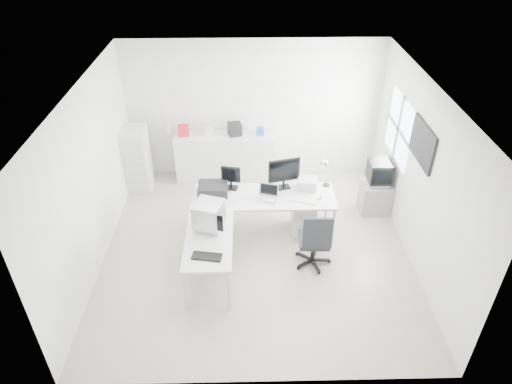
{
  "coord_description": "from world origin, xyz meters",
  "views": [
    {
      "loc": [
        -0.13,
        -5.85,
        5.08
      ],
      "look_at": [
        0.0,
        0.2,
        1.0
      ],
      "focal_mm": 32.0,
      "sensor_mm": 36.0,
      "label": 1
    }
  ],
  "objects_px": {
    "inkjet_printer": "(213,189)",
    "crt_tv": "(379,173)",
    "crt_monitor": "(209,216)",
    "laptop": "(267,194)",
    "lcd_monitor_small": "(231,178)",
    "tv_cabinet": "(375,197)",
    "filing_cabinet": "(137,159)",
    "lcd_monitor_large": "(284,173)",
    "laser_printer": "(307,184)",
    "main_desk": "(263,214)",
    "sideboard": "(226,157)",
    "drawer_pedestal": "(303,215)",
    "side_desk": "(210,258)",
    "office_chair": "(314,237)"
  },
  "relations": [
    {
      "from": "office_chair",
      "to": "crt_monitor",
      "type": "bearing_deg",
      "value": -177.12
    },
    {
      "from": "inkjet_printer",
      "to": "lcd_monitor_small",
      "type": "distance_m",
      "value": 0.36
    },
    {
      "from": "crt_tv",
      "to": "laptop",
      "type": "bearing_deg",
      "value": -161.72
    },
    {
      "from": "crt_monitor",
      "to": "laptop",
      "type": "bearing_deg",
      "value": 57.89
    },
    {
      "from": "side_desk",
      "to": "lcd_monitor_large",
      "type": "relative_size",
      "value": 2.46
    },
    {
      "from": "main_desk",
      "to": "laser_printer",
      "type": "height_order",
      "value": "laser_printer"
    },
    {
      "from": "main_desk",
      "to": "drawer_pedestal",
      "type": "xyz_separation_m",
      "value": [
        0.7,
        0.05,
        -0.08
      ]
    },
    {
      "from": "laptop",
      "to": "crt_tv",
      "type": "bearing_deg",
      "value": 35.3
    },
    {
      "from": "drawer_pedestal",
      "to": "laser_printer",
      "type": "bearing_deg",
      "value": 73.61
    },
    {
      "from": "main_desk",
      "to": "inkjet_printer",
      "type": "distance_m",
      "value": 0.97
    },
    {
      "from": "main_desk",
      "to": "drawer_pedestal",
      "type": "height_order",
      "value": "main_desk"
    },
    {
      "from": "drawer_pedestal",
      "to": "crt_tv",
      "type": "xyz_separation_m",
      "value": [
        1.39,
        0.52,
        0.52
      ]
    },
    {
      "from": "laser_printer",
      "to": "office_chair",
      "type": "height_order",
      "value": "office_chair"
    },
    {
      "from": "drawer_pedestal",
      "to": "inkjet_printer",
      "type": "height_order",
      "value": "inkjet_printer"
    },
    {
      "from": "filing_cabinet",
      "to": "office_chair",
      "type": "bearing_deg",
      "value": -35.84
    },
    {
      "from": "main_desk",
      "to": "laptop",
      "type": "xyz_separation_m",
      "value": [
        0.05,
        -0.1,
        0.48
      ]
    },
    {
      "from": "drawer_pedestal",
      "to": "crt_monitor",
      "type": "height_order",
      "value": "crt_monitor"
    },
    {
      "from": "lcd_monitor_large",
      "to": "drawer_pedestal",
      "type": "bearing_deg",
      "value": -44.43
    },
    {
      "from": "side_desk",
      "to": "crt_monitor",
      "type": "height_order",
      "value": "crt_monitor"
    },
    {
      "from": "drawer_pedestal",
      "to": "tv_cabinet",
      "type": "bearing_deg",
      "value": 20.66
    },
    {
      "from": "main_desk",
      "to": "sideboard",
      "type": "distance_m",
      "value": 1.93
    },
    {
      "from": "laptop",
      "to": "crt_monitor",
      "type": "distance_m",
      "value": 1.18
    },
    {
      "from": "drawer_pedestal",
      "to": "inkjet_printer",
      "type": "xyz_separation_m",
      "value": [
        -1.55,
        0.05,
        0.54
      ]
    },
    {
      "from": "laser_printer",
      "to": "main_desk",
      "type": "bearing_deg",
      "value": -155.03
    },
    {
      "from": "laptop",
      "to": "office_chair",
      "type": "distance_m",
      "value": 1.07
    },
    {
      "from": "lcd_monitor_large",
      "to": "tv_cabinet",
      "type": "relative_size",
      "value": 0.97
    },
    {
      "from": "crt_monitor",
      "to": "side_desk",
      "type": "bearing_deg",
      "value": -71.92
    },
    {
      "from": "main_desk",
      "to": "tv_cabinet",
      "type": "distance_m",
      "value": 2.16
    },
    {
      "from": "side_desk",
      "to": "laptop",
      "type": "height_order",
      "value": "laptop"
    },
    {
      "from": "side_desk",
      "to": "sideboard",
      "type": "height_order",
      "value": "sideboard"
    },
    {
      "from": "drawer_pedestal",
      "to": "sideboard",
      "type": "bearing_deg",
      "value": 128.96
    },
    {
      "from": "drawer_pedestal",
      "to": "filing_cabinet",
      "type": "distance_m",
      "value": 3.44
    },
    {
      "from": "lcd_monitor_large",
      "to": "crt_tv",
      "type": "bearing_deg",
      "value": -4.16
    },
    {
      "from": "crt_monitor",
      "to": "tv_cabinet",
      "type": "height_order",
      "value": "crt_monitor"
    },
    {
      "from": "lcd_monitor_large",
      "to": "crt_monitor",
      "type": "xyz_separation_m",
      "value": [
        -1.2,
        -1.1,
        -0.05
      ]
    },
    {
      "from": "inkjet_printer",
      "to": "crt_tv",
      "type": "xyz_separation_m",
      "value": [
        2.94,
        0.47,
        -0.02
      ]
    },
    {
      "from": "crt_tv",
      "to": "crt_monitor",
      "type": "bearing_deg",
      "value": -154.15
    },
    {
      "from": "tv_cabinet",
      "to": "filing_cabinet",
      "type": "distance_m",
      "value": 4.6
    },
    {
      "from": "lcd_monitor_small",
      "to": "sideboard",
      "type": "relative_size",
      "value": 0.21
    },
    {
      "from": "lcd_monitor_small",
      "to": "laptop",
      "type": "height_order",
      "value": "lcd_monitor_small"
    },
    {
      "from": "laser_printer",
      "to": "lcd_monitor_large",
      "type": "bearing_deg",
      "value": -175.67
    },
    {
      "from": "lcd_monitor_small",
      "to": "lcd_monitor_large",
      "type": "relative_size",
      "value": 0.73
    },
    {
      "from": "inkjet_printer",
      "to": "main_desk",
      "type": "bearing_deg",
      "value": -6.89
    },
    {
      "from": "lcd_monitor_large",
      "to": "office_chair",
      "type": "height_order",
      "value": "lcd_monitor_large"
    },
    {
      "from": "drawer_pedestal",
      "to": "lcd_monitor_large",
      "type": "bearing_deg",
      "value": 150.26
    },
    {
      "from": "inkjet_printer",
      "to": "laser_printer",
      "type": "distance_m",
      "value": 1.6
    },
    {
      "from": "crt_monitor",
      "to": "office_chair",
      "type": "xyz_separation_m",
      "value": [
        1.61,
        0.02,
        -0.46
      ]
    },
    {
      "from": "drawer_pedestal",
      "to": "office_chair",
      "type": "xyz_separation_m",
      "value": [
        0.06,
        -0.88,
        0.22
      ]
    },
    {
      "from": "crt_tv",
      "to": "sideboard",
      "type": "distance_m",
      "value": 3.06
    },
    {
      "from": "lcd_monitor_small",
      "to": "crt_tv",
      "type": "bearing_deg",
      "value": 18.52
    }
  ]
}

